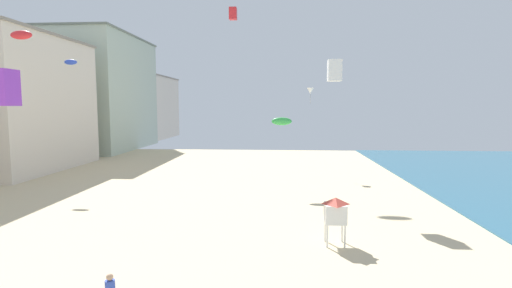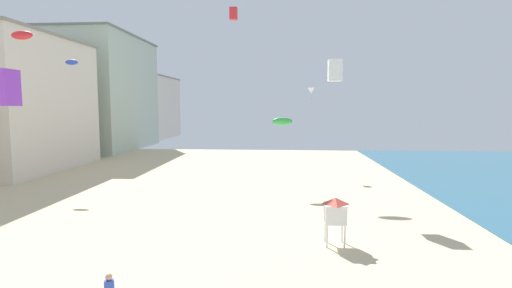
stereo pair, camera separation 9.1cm
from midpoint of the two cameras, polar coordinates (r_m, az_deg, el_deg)
The scene contains 10 objects.
boardwalk_hotel_far at distance 71.89m, azimuth -24.01°, elevation 6.99°, with size 18.23×21.23×19.11m.
boardwalk_hotel_distant at distance 92.53m, azimuth -17.30°, elevation 5.27°, with size 15.46×17.82×14.07m.
lifeguard_stand at distance 20.70m, azimuth 11.94°, elevation -9.79°, with size 1.10×1.10×2.55m.
kite_purple_box at distance 21.85m, azimuth -33.71°, elevation 7.06°, with size 1.10×1.10×1.73m.
kite_red_box at distance 31.81m, azimuth -3.32°, elevation 18.98°, with size 0.59×0.59×0.93m.
kite_white_box at distance 29.51m, azimuth 11.88°, elevation 10.77°, with size 1.01×1.01×1.59m.
kite_blue_parafoil at distance 40.56m, azimuth -25.91°, elevation 11.00°, with size 1.26×0.35×0.49m.
kite_red_parafoil at distance 26.46m, azimuth -31.65°, elevation 13.76°, with size 1.31×0.36×0.51m.
kite_green_parafoil at distance 33.07m, azimuth 4.04°, elevation 3.42°, with size 1.76×0.49×0.68m.
kite_white_delta at distance 42.76m, azimuth 8.36°, elevation 7.92°, with size 0.79×0.79×1.79m.
Camera 2 is at (6.69, -3.20, 7.32)m, focal length 26.61 mm.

